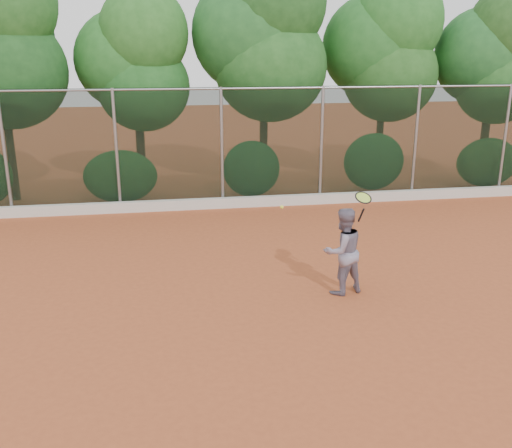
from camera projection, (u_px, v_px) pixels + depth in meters
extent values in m
plane|color=#A74D27|center=(265.00, 304.00, 10.53)|extent=(80.00, 80.00, 0.00)
cube|color=beige|center=(224.00, 203.00, 16.91)|extent=(24.00, 0.20, 0.30)
imported|color=slate|center=(343.00, 251.00, 10.80)|extent=(0.97, 0.85, 1.69)
cube|color=black|center=(222.00, 148.00, 16.61)|extent=(24.00, 0.01, 3.50)
cylinder|color=gray|center=(221.00, 89.00, 16.12)|extent=(24.00, 0.06, 0.06)
cylinder|color=gray|center=(5.00, 154.00, 15.66)|extent=(0.09, 0.09, 3.50)
cylinder|color=gray|center=(117.00, 151.00, 16.14)|extent=(0.09, 0.09, 3.50)
cylinder|color=gray|center=(222.00, 148.00, 16.61)|extent=(0.09, 0.09, 3.50)
cylinder|color=gray|center=(321.00, 146.00, 17.09)|extent=(0.09, 0.09, 3.50)
cylinder|color=gray|center=(415.00, 143.00, 17.57)|extent=(0.09, 0.09, 3.50)
cylinder|color=gray|center=(504.00, 141.00, 18.04)|extent=(0.09, 0.09, 3.50)
cylinder|color=#3F2A18|center=(11.00, 154.00, 17.49)|extent=(0.24, 0.24, 2.90)
ellipsoid|color=#276125|center=(7.00, 71.00, 16.71)|extent=(3.50, 2.90, 3.40)
ellipsoid|color=#33762D|center=(1.00, 2.00, 16.08)|extent=(3.10, 2.60, 3.20)
cylinder|color=#402518|center=(141.00, 156.00, 18.56)|extent=(0.28, 0.28, 2.40)
ellipsoid|color=#1C541D|center=(144.00, 87.00, 17.86)|extent=(2.90, 2.40, 2.80)
ellipsoid|color=#205D1F|center=(126.00, 60.00, 17.83)|extent=(3.20, 2.70, 3.10)
ellipsoid|color=#235C1F|center=(144.00, 33.00, 17.22)|extent=(2.70, 2.30, 2.90)
cylinder|color=#412719|center=(264.00, 145.00, 18.83)|extent=(0.26, 0.26, 3.00)
ellipsoid|color=#33752C|center=(271.00, 66.00, 18.03)|extent=(3.60, 3.00, 3.50)
ellipsoid|color=#2D772F|center=(253.00, 33.00, 17.94)|extent=(3.90, 3.20, 3.80)
ellipsoid|color=#2B6827|center=(275.00, 2.00, 17.40)|extent=(3.20, 2.70, 3.30)
cylinder|color=#49331C|center=(379.00, 145.00, 19.71)|extent=(0.24, 0.24, 2.70)
ellipsoid|color=#21511B|center=(390.00, 75.00, 18.96)|extent=(3.20, 2.70, 3.10)
ellipsoid|color=#1D551E|center=(374.00, 47.00, 18.90)|extent=(3.50, 2.90, 3.40)
ellipsoid|color=#1F5C1F|center=(398.00, 21.00, 18.38)|extent=(3.00, 2.50, 3.10)
cylinder|color=#432D1A|center=(483.00, 147.00, 19.95)|extent=(0.28, 0.28, 2.50)
ellipsoid|color=#34762D|center=(498.00, 81.00, 19.23)|extent=(3.00, 2.50, 2.90)
ellipsoid|color=#2B712D|center=(483.00, 56.00, 19.20)|extent=(3.30, 2.80, 3.20)
ellipsoid|color=#2F6024|center=(509.00, 31.00, 18.68)|extent=(2.80, 2.40, 3.00)
ellipsoid|color=#32752C|center=(120.00, 176.00, 17.16)|extent=(2.20, 1.16, 1.60)
ellipsoid|color=#296E2C|center=(251.00, 169.00, 17.76)|extent=(1.80, 1.04, 1.76)
ellipsoid|color=#2C742D|center=(374.00, 162.00, 18.37)|extent=(2.00, 1.10, 1.84)
ellipsoid|color=#326727|center=(487.00, 162.00, 19.05)|extent=(2.16, 1.12, 1.64)
cylinder|color=black|center=(361.00, 215.00, 10.58)|extent=(0.07, 0.20, 0.30)
torus|color=black|center=(363.00, 198.00, 10.42)|extent=(0.37, 0.35, 0.18)
cylinder|color=#BBDC40|center=(363.00, 198.00, 10.42)|extent=(0.31, 0.29, 0.14)
sphere|color=yellow|center=(282.00, 207.00, 9.84)|extent=(0.06, 0.06, 0.06)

